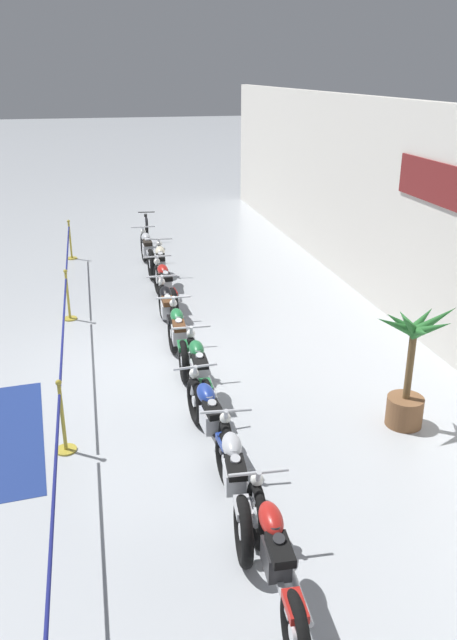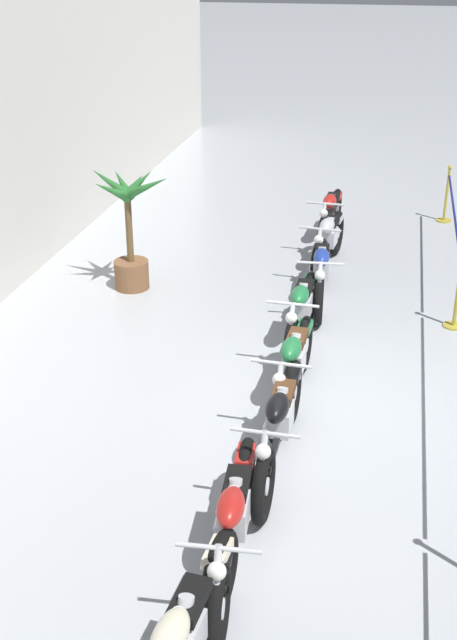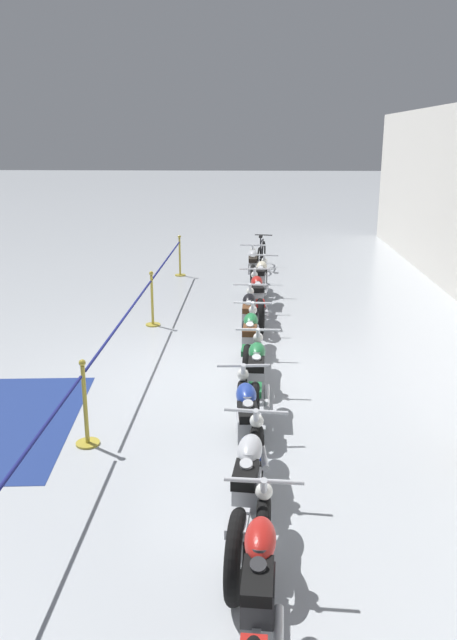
{
  "view_description": "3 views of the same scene",
  "coord_description": "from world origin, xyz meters",
  "px_view_note": "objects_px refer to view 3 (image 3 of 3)",
  "views": [
    {
      "loc": [
        9.71,
        -0.81,
        4.71
      ],
      "look_at": [
        0.33,
        1.3,
        0.84
      ],
      "focal_mm": 35.0,
      "sensor_mm": 36.0,
      "label": 1
    },
    {
      "loc": [
        -7.83,
        -0.42,
        4.78
      ],
      "look_at": [
        0.47,
        1.34,
        0.72
      ],
      "focal_mm": 45.0,
      "sensor_mm": 36.0,
      "label": 2
    },
    {
      "loc": [
        8.89,
        0.55,
        3.46
      ],
      "look_at": [
        -0.3,
        0.16,
        0.75
      ],
      "focal_mm": 35.0,
      "sensor_mm": 36.0,
      "label": 3
    }
  ],
  "objects_px": {
    "stanchion_far_left": "(143,299)",
    "bicycle": "(261,255)",
    "motorcycle_silver_7": "(248,492)",
    "motorcycle_cream_1": "(261,282)",
    "motorcycle_green_5": "(257,379)",
    "motorcycle_red_2": "(257,299)",
    "motorcycle_black_3": "(249,321)",
    "floor_banner": "(9,423)",
    "motorcycle_blue_6": "(247,428)",
    "stanchion_mid_left": "(152,307)",
    "stanchion_mid_right": "(86,416)",
    "motorcycle_green_4": "(250,343)",
    "motorcycle_red_8": "(259,595)",
    "motorcycle_silver_0": "(253,270)"
  },
  "relations": [
    {
      "from": "motorcycle_green_4",
      "to": "motorcycle_silver_0",
      "type": "bearing_deg",
      "value": 179.87
    },
    {
      "from": "motorcycle_blue_6",
      "to": "stanchion_far_left",
      "type": "distance_m",
      "value": 4.69
    },
    {
      "from": "motorcycle_green_4",
      "to": "motorcycle_blue_6",
      "type": "relative_size",
      "value": 1.02
    },
    {
      "from": "motorcycle_red_8",
      "to": "stanchion_mid_left",
      "type": "xyz_separation_m",
      "value": [
        -7.8,
        -1.98,
        -0.11
      ]
    },
    {
      "from": "motorcycle_silver_7",
      "to": "motorcycle_red_8",
      "type": "relative_size",
      "value": 0.99
    },
    {
      "from": "motorcycle_green_5",
      "to": "motorcycle_blue_6",
      "type": "bearing_deg",
      "value": -4.22
    },
    {
      "from": "motorcycle_black_3",
      "to": "stanchion_mid_left",
      "type": "xyz_separation_m",
      "value": [
        -1.19,
        -1.84,
        -0.1
      ]
    },
    {
      "from": "motorcycle_silver_0",
      "to": "motorcycle_blue_6",
      "type": "relative_size",
      "value": 1.07
    },
    {
      "from": "motorcycle_silver_0",
      "to": "motorcycle_green_4",
      "type": "xyz_separation_m",
      "value": [
        5.41,
        -0.01,
        -0.01
      ]
    },
    {
      "from": "motorcycle_silver_7",
      "to": "bicycle",
      "type": "relative_size",
      "value": 1.31
    },
    {
      "from": "motorcycle_black_3",
      "to": "stanchion_far_left",
      "type": "distance_m",
      "value": 1.89
    },
    {
      "from": "motorcycle_silver_0",
      "to": "stanchion_mid_left",
      "type": "distance_m",
      "value": 3.55
    },
    {
      "from": "motorcycle_green_4",
      "to": "motorcycle_silver_7",
      "type": "distance_m",
      "value": 4.12
    },
    {
      "from": "motorcycle_red_8",
      "to": "stanchion_far_left",
      "type": "xyz_separation_m",
      "value": [
        -6.86,
        -1.98,
        0.3
      ]
    },
    {
      "from": "motorcycle_cream_1",
      "to": "floor_banner",
      "type": "height_order",
      "value": "motorcycle_cream_1"
    },
    {
      "from": "stanchion_mid_right",
      "to": "stanchion_mid_left",
      "type": "bearing_deg",
      "value": 180.0
    },
    {
      "from": "motorcycle_red_2",
      "to": "stanchion_far_left",
      "type": "relative_size",
      "value": 0.17
    },
    {
      "from": "stanchion_mid_right",
      "to": "motorcycle_silver_7",
      "type": "bearing_deg",
      "value": 48.02
    },
    {
      "from": "motorcycle_red_8",
      "to": "bicycle",
      "type": "distance_m",
      "value": 13.23
    },
    {
      "from": "motorcycle_black_3",
      "to": "motorcycle_blue_6",
      "type": "xyz_separation_m",
      "value": [
        4.04,
        0.03,
        -0.01
      ]
    },
    {
      "from": "motorcycle_black_3",
      "to": "floor_banner",
      "type": "xyz_separation_m",
      "value": [
        3.11,
        -2.99,
        -0.46
      ]
    },
    {
      "from": "motorcycle_silver_7",
      "to": "floor_banner",
      "type": "xyz_separation_m",
      "value": [
        -2.22,
        -3.04,
        -0.46
      ]
    },
    {
      "from": "motorcycle_red_2",
      "to": "motorcycle_red_8",
      "type": "distance_m",
      "value": 8.11
    },
    {
      "from": "stanchion_mid_right",
      "to": "motorcycle_silver_0",
      "type": "bearing_deg",
      "value": 166.41
    },
    {
      "from": "motorcycle_cream_1",
      "to": "floor_banner",
      "type": "bearing_deg",
      "value": -28.27
    },
    {
      "from": "bicycle",
      "to": "stanchion_mid_right",
      "type": "bearing_deg",
      "value": -11.66
    },
    {
      "from": "motorcycle_red_2",
      "to": "motorcycle_red_8",
      "type": "height_order",
      "value": "motorcycle_red_8"
    },
    {
      "from": "motorcycle_red_2",
      "to": "bicycle",
      "type": "height_order",
      "value": "bicycle"
    },
    {
      "from": "motorcycle_green_5",
      "to": "floor_banner",
      "type": "distance_m",
      "value": 3.18
    },
    {
      "from": "motorcycle_silver_7",
      "to": "motorcycle_green_4",
      "type": "bearing_deg",
      "value": -179.79
    },
    {
      "from": "motorcycle_green_4",
      "to": "motorcycle_red_8",
      "type": "xyz_separation_m",
      "value": [
        5.4,
        0.11,
        0.01
      ]
    },
    {
      "from": "stanchion_mid_right",
      "to": "floor_banner",
      "type": "bearing_deg",
      "value": -114.24
    },
    {
      "from": "bicycle",
      "to": "motorcycle_green_5",
      "type": "bearing_deg",
      "value": -0.87
    },
    {
      "from": "motorcycle_red_8",
      "to": "motorcycle_green_5",
      "type": "bearing_deg",
      "value": -179.83
    },
    {
      "from": "stanchion_mid_left",
      "to": "motorcycle_red_2",
      "type": "bearing_deg",
      "value": 98.69
    },
    {
      "from": "motorcycle_cream_1",
      "to": "motorcycle_green_5",
      "type": "distance_m",
      "value": 5.51
    },
    {
      "from": "motorcycle_cream_1",
      "to": "motorcycle_red_2",
      "type": "xyz_separation_m",
      "value": [
        1.36,
        -0.08,
        -0.03
      ]
    },
    {
      "from": "motorcycle_red_2",
      "to": "motorcycle_green_4",
      "type": "xyz_separation_m",
      "value": [
        2.71,
        -0.11,
        0.01
      ]
    },
    {
      "from": "motorcycle_cream_1",
      "to": "motorcycle_black_3",
      "type": "height_order",
      "value": "motorcycle_cream_1"
    },
    {
      "from": "motorcycle_black_3",
      "to": "motorcycle_red_8",
      "type": "height_order",
      "value": "motorcycle_red_8"
    },
    {
      "from": "motorcycle_red_2",
      "to": "floor_banner",
      "type": "xyz_separation_m",
      "value": [
        4.61,
        -3.13,
        -0.45
      ]
    },
    {
      "from": "stanchion_far_left",
      "to": "floor_banner",
      "type": "xyz_separation_m",
      "value": [
        3.36,
        -1.14,
        -0.76
      ]
    },
    {
      "from": "motorcycle_cream_1",
      "to": "motorcycle_red_8",
      "type": "relative_size",
      "value": 1.08
    },
    {
      "from": "motorcycle_cream_1",
      "to": "stanchion_mid_right",
      "type": "distance_m",
      "value": 6.81
    },
    {
      "from": "stanchion_far_left",
      "to": "bicycle",
      "type": "bearing_deg",
      "value": 161.64
    },
    {
      "from": "motorcycle_green_5",
      "to": "stanchion_far_left",
      "type": "xyz_separation_m",
      "value": [
        -2.89,
        -1.97,
        0.3
      ]
    },
    {
      "from": "motorcycle_silver_0",
      "to": "motorcycle_green_4",
      "type": "relative_size",
      "value": 1.04
    },
    {
      "from": "motorcycle_green_4",
      "to": "stanchion_far_left",
      "type": "xyz_separation_m",
      "value": [
        -1.46,
        -1.88,
        0.3
      ]
    },
    {
      "from": "motorcycle_cream_1",
      "to": "stanchion_mid_right",
      "type": "relative_size",
      "value": 2.28
    },
    {
      "from": "motorcycle_red_2",
      "to": "stanchion_mid_left",
      "type": "relative_size",
      "value": 2.2
    }
  ]
}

